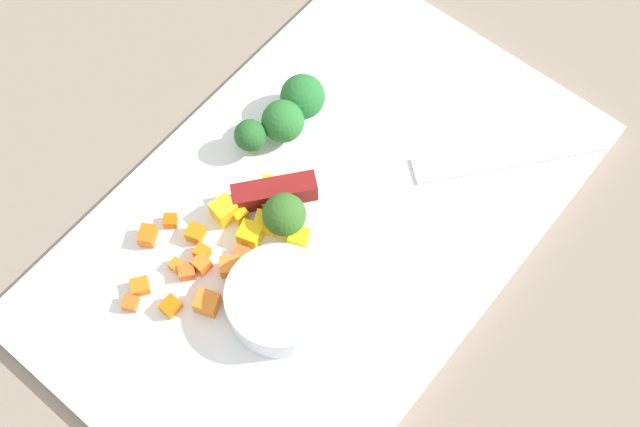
# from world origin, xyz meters

# --- Properties ---
(ground_plane) EXTENTS (4.00, 4.00, 0.00)m
(ground_plane) POSITION_xyz_m (0.00, 0.00, 0.00)
(ground_plane) COLOR gray
(cutting_board) EXTENTS (0.51, 0.32, 0.01)m
(cutting_board) POSITION_xyz_m (0.00, 0.00, 0.01)
(cutting_board) COLOR white
(cutting_board) RESTS_ON ground_plane
(prep_bowl) EXTENTS (0.09, 0.09, 0.03)m
(prep_bowl) POSITION_xyz_m (0.08, 0.03, 0.03)
(prep_bowl) COLOR silver
(prep_bowl) RESTS_ON cutting_board
(chef_knife) EXTENTS (0.28, 0.23, 0.02)m
(chef_knife) POSITION_xyz_m (-0.04, -0.00, 0.02)
(chef_knife) COLOR silver
(chef_knife) RESTS_ON cutting_board
(carrot_dice_0) EXTENTS (0.02, 0.01, 0.01)m
(carrot_dice_0) POSITION_xyz_m (0.14, -0.04, 0.02)
(carrot_dice_0) COLOR orange
(carrot_dice_0) RESTS_ON cutting_board
(carrot_dice_1) EXTENTS (0.01, 0.01, 0.01)m
(carrot_dice_1) POSITION_xyz_m (0.09, -0.06, 0.02)
(carrot_dice_1) COLOR orange
(carrot_dice_1) RESTS_ON cutting_board
(carrot_dice_2) EXTENTS (0.02, 0.02, 0.02)m
(carrot_dice_2) POSITION_xyz_m (0.12, -0.02, 0.02)
(carrot_dice_2) COLOR orange
(carrot_dice_2) RESTS_ON cutting_board
(carrot_dice_3) EXTENTS (0.02, 0.02, 0.01)m
(carrot_dice_3) POSITION_xyz_m (0.09, -0.10, 0.02)
(carrot_dice_3) COLOR #DC630A
(carrot_dice_3) RESTS_ON cutting_board
(carrot_dice_4) EXTENTS (0.02, 0.02, 0.01)m
(carrot_dice_4) POSITION_xyz_m (0.11, -0.10, 0.02)
(carrot_dice_4) COLOR orange
(carrot_dice_4) RESTS_ON cutting_board
(carrot_dice_5) EXTENTS (0.02, 0.02, 0.01)m
(carrot_dice_5) POSITION_xyz_m (0.11, -0.05, 0.02)
(carrot_dice_5) COLOR orange
(carrot_dice_5) RESTS_ON cutting_board
(carrot_dice_6) EXTENTS (0.01, 0.01, 0.01)m
(carrot_dice_6) POSITION_xyz_m (0.10, -0.05, 0.02)
(carrot_dice_6) COLOR orange
(carrot_dice_6) RESTS_ON cutting_board
(carrot_dice_7) EXTENTS (0.02, 0.02, 0.01)m
(carrot_dice_7) POSITION_xyz_m (0.15, -0.07, 0.02)
(carrot_dice_7) COLOR orange
(carrot_dice_7) RESTS_ON cutting_board
(carrot_dice_8) EXTENTS (0.02, 0.02, 0.01)m
(carrot_dice_8) POSITION_xyz_m (0.16, -0.07, 0.02)
(carrot_dice_8) COLOR orange
(carrot_dice_8) RESTS_ON cutting_board
(carrot_dice_9) EXTENTS (0.02, 0.02, 0.01)m
(carrot_dice_9) POSITION_xyz_m (0.07, -0.03, 0.02)
(carrot_dice_9) COLOR orange
(carrot_dice_9) RESTS_ON cutting_board
(carrot_dice_10) EXTENTS (0.01, 0.01, 0.01)m
(carrot_dice_10) POSITION_xyz_m (0.11, -0.06, 0.02)
(carrot_dice_10) COLOR orange
(carrot_dice_10) RESTS_ON cutting_board
(carrot_dice_11) EXTENTS (0.02, 0.02, 0.01)m
(carrot_dice_11) POSITION_xyz_m (0.09, -0.03, 0.02)
(carrot_dice_11) COLOR orange
(carrot_dice_11) RESTS_ON cutting_board
(carrot_dice_12) EXTENTS (0.02, 0.02, 0.01)m
(carrot_dice_12) POSITION_xyz_m (0.08, -0.07, 0.02)
(carrot_dice_12) COLOR orange
(carrot_dice_12) RESTS_ON cutting_board
(pepper_dice_0) EXTENTS (0.02, 0.02, 0.02)m
(pepper_dice_0) POSITION_xyz_m (0.05, -0.07, 0.02)
(pepper_dice_0) COLOR yellow
(pepper_dice_0) RESTS_ON cutting_board
(pepper_dice_1) EXTENTS (0.02, 0.02, 0.01)m
(pepper_dice_1) POSITION_xyz_m (0.02, -0.05, 0.02)
(pepper_dice_1) COLOR yellow
(pepper_dice_1) RESTS_ON cutting_board
(pepper_dice_2) EXTENTS (0.01, 0.01, 0.01)m
(pepper_dice_2) POSITION_xyz_m (0.04, -0.05, 0.02)
(pepper_dice_2) COLOR yellow
(pepper_dice_2) RESTS_ON cutting_board
(pepper_dice_3) EXTENTS (0.02, 0.02, 0.02)m
(pepper_dice_3) POSITION_xyz_m (0.04, -0.03, 0.02)
(pepper_dice_3) COLOR yellow
(pepper_dice_3) RESTS_ON cutting_board
(pepper_dice_4) EXTENTS (0.02, 0.02, 0.02)m
(pepper_dice_4) POSITION_xyz_m (0.05, -0.03, 0.02)
(pepper_dice_4) COLOR yellow
(pepper_dice_4) RESTS_ON cutting_board
(pepper_dice_5) EXTENTS (0.02, 0.02, 0.02)m
(pepper_dice_5) POSITION_xyz_m (0.01, -0.05, 0.02)
(pepper_dice_5) COLOR yellow
(pepper_dice_5) RESTS_ON cutting_board
(pepper_dice_6) EXTENTS (0.02, 0.02, 0.02)m
(pepper_dice_6) POSITION_xyz_m (0.03, 0.00, 0.02)
(pepper_dice_6) COLOR yellow
(pepper_dice_6) RESTS_ON cutting_board
(pepper_dice_7) EXTENTS (0.02, 0.03, 0.02)m
(pepper_dice_7) POSITION_xyz_m (0.03, -0.02, 0.02)
(pepper_dice_7) COLOR yellow
(pepper_dice_7) RESTS_ON cutting_board
(broccoli_floret_0) EXTENTS (0.04, 0.04, 0.04)m
(broccoli_floret_0) POSITION_xyz_m (-0.04, -0.08, 0.03)
(broccoli_floret_0) COLOR #86AF5D
(broccoli_floret_0) RESTS_ON cutting_board
(broccoli_floret_1) EXTENTS (0.03, 0.03, 0.04)m
(broccoli_floret_1) POSITION_xyz_m (-0.01, -0.09, 0.03)
(broccoli_floret_1) COLOR #98BC60
(broccoli_floret_1) RESTS_ON cutting_board
(broccoli_floret_2) EXTENTS (0.04, 0.04, 0.04)m
(broccoli_floret_2) POSITION_xyz_m (0.02, -0.02, 0.03)
(broccoli_floret_2) COLOR #82AC60
(broccoli_floret_2) RESTS_ON cutting_board
(broccoli_floret_3) EXTENTS (0.04, 0.04, 0.04)m
(broccoli_floret_3) POSITION_xyz_m (-0.08, -0.08, 0.03)
(broccoli_floret_3) COLOR #91C15A
(broccoli_floret_3) RESTS_ON cutting_board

